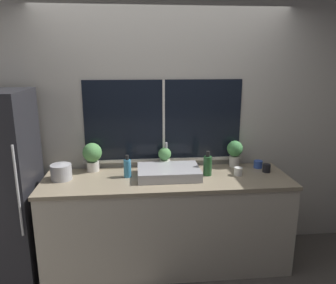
% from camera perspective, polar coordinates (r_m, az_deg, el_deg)
% --- Properties ---
extents(ground_plane, '(14.00, 14.00, 0.00)m').
position_cam_1_polar(ground_plane, '(3.28, 0.47, -23.48)').
color(ground_plane, '#4C4742').
extents(wall_back, '(8.00, 0.09, 2.70)m').
position_cam_1_polar(wall_back, '(3.39, -0.81, 3.14)').
color(wall_back, '#BCB7AD').
rests_on(wall_back, ground_plane).
extents(wall_right, '(0.06, 7.00, 2.70)m').
position_cam_1_polar(wall_right, '(4.79, 25.19, 5.09)').
color(wall_right, '#BCB7AD').
rests_on(wall_right, ground_plane).
extents(counter, '(2.34, 0.70, 0.91)m').
position_cam_1_polar(counter, '(3.31, -0.15, -13.63)').
color(counter, beige).
rests_on(counter, ground_plane).
extents(sink, '(0.59, 0.46, 0.28)m').
position_cam_1_polar(sink, '(3.14, 0.10, -5.25)').
color(sink, '#ADADB2').
rests_on(sink, counter).
extents(potted_plant_left, '(0.19, 0.19, 0.29)m').
position_cam_1_polar(potted_plant_left, '(3.34, -13.03, -2.20)').
color(potted_plant_left, silver).
rests_on(potted_plant_left, counter).
extents(potted_plant_center, '(0.13, 0.13, 0.22)m').
position_cam_1_polar(potted_plant_center, '(3.34, -0.51, -2.74)').
color(potted_plant_center, silver).
rests_on(potted_plant_center, counter).
extents(potted_plant_right, '(0.16, 0.16, 0.28)m').
position_cam_1_polar(potted_plant_right, '(3.46, 11.55, -1.60)').
color(potted_plant_right, silver).
rests_on(potted_plant_right, counter).
extents(soap_bottle, '(0.07, 0.07, 0.22)m').
position_cam_1_polar(soap_bottle, '(3.14, -7.08, -4.50)').
color(soap_bottle, teal).
rests_on(soap_bottle, counter).
extents(bottle_tall, '(0.08, 0.08, 0.24)m').
position_cam_1_polar(bottle_tall, '(3.18, 6.91, -4.04)').
color(bottle_tall, '#235128').
rests_on(bottle_tall, counter).
extents(mug_black, '(0.08, 0.08, 0.08)m').
position_cam_1_polar(mug_black, '(3.40, 16.78, -4.38)').
color(mug_black, black).
rests_on(mug_black, counter).
extents(mug_blue, '(0.09, 0.09, 0.08)m').
position_cam_1_polar(mug_blue, '(3.51, 15.41, -3.75)').
color(mug_blue, '#3351AD').
rests_on(mug_blue, counter).
extents(mug_white, '(0.08, 0.08, 0.08)m').
position_cam_1_polar(mug_white, '(3.25, 12.12, -5.02)').
color(mug_white, white).
rests_on(mug_white, counter).
extents(kettle, '(0.19, 0.19, 0.16)m').
position_cam_1_polar(kettle, '(3.21, -18.11, -4.90)').
color(kettle, '#B2B2B7').
rests_on(kettle, counter).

